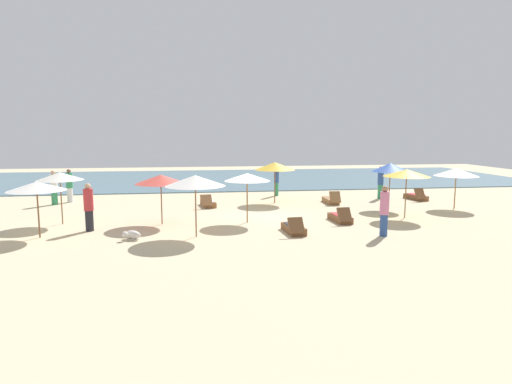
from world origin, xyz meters
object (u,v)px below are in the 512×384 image
(umbrella_0, at_px, (407,173))
(umbrella_6, at_px, (456,172))
(lounger_1, at_px, (416,197))
(dog, at_px, (132,235))
(umbrella_8, at_px, (195,181))
(umbrella_1, at_px, (390,167))
(person_4, at_px, (54,187))
(person_1, at_px, (381,182))
(person_5, at_px, (70,186))
(person_2, at_px, (89,207))
(lounger_5, at_px, (294,228))
(umbrella_7, at_px, (247,177))
(person_3, at_px, (384,210))
(umbrella_2, at_px, (161,179))
(lounger_3, at_px, (340,218))
(umbrella_5, at_px, (275,166))
(lounger_0, at_px, (208,203))
(lounger_2, at_px, (331,200))
(umbrella_4, at_px, (36,186))
(person_0, at_px, (276,180))
(umbrella_3, at_px, (60,176))

(umbrella_0, xyz_separation_m, umbrella_6, (3.66, 1.94, -0.18))
(lounger_1, height_order, dog, lounger_1)
(umbrella_6, distance_m, umbrella_8, 13.78)
(umbrella_1, bearing_deg, person_4, 168.16)
(person_1, xyz_separation_m, person_5, (-17.66, 1.14, -0.05))
(person_2, bearing_deg, lounger_5, -10.14)
(person_1, xyz_separation_m, dog, (-13.04, -8.12, -0.80))
(umbrella_7, distance_m, person_3, 5.83)
(umbrella_0, relative_size, person_2, 1.17)
(person_2, bearing_deg, umbrella_2, 18.52)
(lounger_3, bearing_deg, umbrella_0, 7.57)
(umbrella_5, xyz_separation_m, lounger_0, (-3.68, -0.62, -1.86))
(person_4, bearing_deg, lounger_2, -6.36)
(lounger_3, bearing_deg, umbrella_4, -174.09)
(umbrella_6, distance_m, person_2, 17.51)
(umbrella_6, height_order, person_4, umbrella_6)
(umbrella_5, bearing_deg, dog, -131.79)
(person_0, bearing_deg, dog, -125.56)
(umbrella_1, relative_size, lounger_1, 1.36)
(umbrella_1, height_order, person_4, umbrella_1)
(person_1, bearing_deg, umbrella_1, -106.31)
(umbrella_4, distance_m, lounger_3, 12.19)
(umbrella_7, relative_size, lounger_3, 1.26)
(umbrella_7, xyz_separation_m, person_4, (-9.74, 6.08, -1.04))
(lounger_0, bearing_deg, person_4, 168.07)
(umbrella_4, bearing_deg, person_0, 41.09)
(person_5, relative_size, dog, 2.52)
(lounger_5, xyz_separation_m, dog, (-6.08, -0.27, 0.01))
(person_1, relative_size, person_2, 1.01)
(lounger_2, bearing_deg, lounger_3, -102.87)
(person_3, bearing_deg, umbrella_0, 52.44)
(umbrella_6, xyz_separation_m, lounger_3, (-6.85, -2.37, -1.69))
(person_3, bearing_deg, person_5, 144.42)
(lounger_0, distance_m, person_2, 7.06)
(umbrella_5, distance_m, umbrella_8, 8.47)
(umbrella_2, bearing_deg, lounger_5, -24.22)
(lounger_0, bearing_deg, umbrella_7, -70.20)
(lounger_0, height_order, person_1, person_1)
(umbrella_1, xyz_separation_m, lounger_3, (-3.53, -2.84, -1.93))
(lounger_0, xyz_separation_m, person_5, (-7.57, 2.46, 0.76))
(umbrella_8, xyz_separation_m, person_1, (10.72, 7.99, -1.13))
(person_4, distance_m, person_5, 0.95)
(umbrella_3, xyz_separation_m, dog, (3.31, -3.22, -1.86))
(umbrella_1, bearing_deg, lounger_3, -141.18)
(umbrella_6, distance_m, dog, 16.12)
(umbrella_7, height_order, person_0, umbrella_7)
(umbrella_1, distance_m, person_4, 17.74)
(lounger_3, relative_size, lounger_5, 0.99)
(umbrella_7, bearing_deg, umbrella_2, 177.57)
(lounger_2, xyz_separation_m, person_4, (-14.89, 1.66, 0.76))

